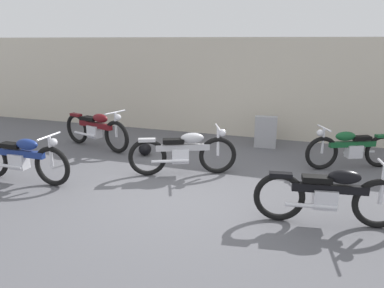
{
  "coord_description": "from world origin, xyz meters",
  "views": [
    {
      "loc": [
        2.06,
        -5.44,
        2.56
      ],
      "look_at": [
        -0.19,
        1.2,
        0.55
      ],
      "focal_mm": 34.18,
      "sensor_mm": 36.0,
      "label": 1
    }
  ],
  "objects_px": {
    "motorcycle_maroon": "(96,129)",
    "motorcycle_blue": "(21,158)",
    "motorcycle_silver": "(184,152)",
    "motorcycle_black": "(330,195)",
    "stone_marker": "(266,132)",
    "motorcycle_green": "(351,148)",
    "helmet": "(145,149)"
  },
  "relations": [
    {
      "from": "motorcycle_silver",
      "to": "motorcycle_maroon",
      "type": "bearing_deg",
      "value": 134.72
    },
    {
      "from": "helmet",
      "to": "motorcycle_maroon",
      "type": "height_order",
      "value": "motorcycle_maroon"
    },
    {
      "from": "stone_marker",
      "to": "motorcycle_green",
      "type": "relative_size",
      "value": 0.43
    },
    {
      "from": "motorcycle_black",
      "to": "motorcycle_maroon",
      "type": "relative_size",
      "value": 0.98
    },
    {
      "from": "stone_marker",
      "to": "helmet",
      "type": "bearing_deg",
      "value": -148.37
    },
    {
      "from": "helmet",
      "to": "motorcycle_silver",
      "type": "relative_size",
      "value": 0.15
    },
    {
      "from": "motorcycle_black",
      "to": "motorcycle_blue",
      "type": "bearing_deg",
      "value": 171.69
    },
    {
      "from": "helmet",
      "to": "motorcycle_black",
      "type": "distance_m",
      "value": 4.45
    },
    {
      "from": "motorcycle_maroon",
      "to": "motorcycle_black",
      "type": "bearing_deg",
      "value": -6.96
    },
    {
      "from": "motorcycle_black",
      "to": "motorcycle_maroon",
      "type": "xyz_separation_m",
      "value": [
        -5.28,
        2.28,
        0.02
      ]
    },
    {
      "from": "motorcycle_maroon",
      "to": "motorcycle_blue",
      "type": "distance_m",
      "value": 2.35
    },
    {
      "from": "helmet",
      "to": "motorcycle_silver",
      "type": "bearing_deg",
      "value": -34.46
    },
    {
      "from": "motorcycle_black",
      "to": "motorcycle_silver",
      "type": "distance_m",
      "value": 2.92
    },
    {
      "from": "motorcycle_green",
      "to": "motorcycle_maroon",
      "type": "height_order",
      "value": "motorcycle_maroon"
    },
    {
      "from": "helmet",
      "to": "motorcycle_green",
      "type": "relative_size",
      "value": 0.16
    },
    {
      "from": "motorcycle_silver",
      "to": "motorcycle_maroon",
      "type": "xyz_separation_m",
      "value": [
        -2.64,
        1.04,
        0.02
      ]
    },
    {
      "from": "motorcycle_silver",
      "to": "motorcycle_black",
      "type": "bearing_deg",
      "value": -48.88
    },
    {
      "from": "motorcycle_silver",
      "to": "motorcycle_maroon",
      "type": "height_order",
      "value": "motorcycle_maroon"
    },
    {
      "from": "motorcycle_black",
      "to": "motorcycle_maroon",
      "type": "bearing_deg",
      "value": 147.56
    },
    {
      "from": "stone_marker",
      "to": "motorcycle_blue",
      "type": "xyz_separation_m",
      "value": [
        -3.96,
        -3.73,
        0.07
      ]
    },
    {
      "from": "motorcycle_silver",
      "to": "motorcycle_blue",
      "type": "xyz_separation_m",
      "value": [
        -2.71,
        -1.32,
        0.0
      ]
    },
    {
      "from": "motorcycle_green",
      "to": "motorcycle_silver",
      "type": "height_order",
      "value": "motorcycle_silver"
    },
    {
      "from": "motorcycle_green",
      "to": "helmet",
      "type": "bearing_deg",
      "value": -17.93
    },
    {
      "from": "motorcycle_maroon",
      "to": "motorcycle_blue",
      "type": "xyz_separation_m",
      "value": [
        -0.07,
        -2.35,
        -0.02
      ]
    },
    {
      "from": "helmet",
      "to": "motorcycle_blue",
      "type": "bearing_deg",
      "value": -123.53
    },
    {
      "from": "motorcycle_blue",
      "to": "stone_marker",
      "type": "bearing_deg",
      "value": 42.79
    },
    {
      "from": "helmet",
      "to": "motorcycle_black",
      "type": "height_order",
      "value": "motorcycle_black"
    },
    {
      "from": "stone_marker",
      "to": "motorcycle_maroon",
      "type": "bearing_deg",
      "value": -160.51
    },
    {
      "from": "motorcycle_maroon",
      "to": "motorcycle_blue",
      "type": "relative_size",
      "value": 1.01
    },
    {
      "from": "stone_marker",
      "to": "motorcycle_black",
      "type": "bearing_deg",
      "value": -69.09
    },
    {
      "from": "motorcycle_blue",
      "to": "motorcycle_green",
      "type": "bearing_deg",
      "value": 24.78
    },
    {
      "from": "motorcycle_black",
      "to": "motorcycle_silver",
      "type": "relative_size",
      "value": 1.06
    }
  ]
}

